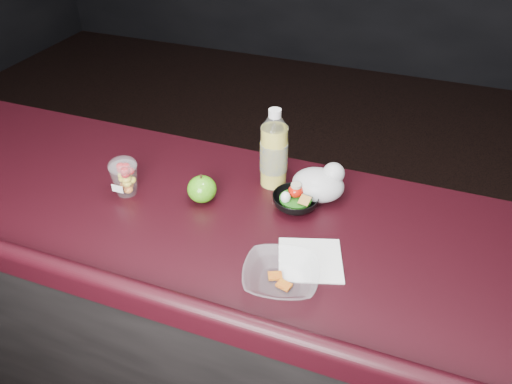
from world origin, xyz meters
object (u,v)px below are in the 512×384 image
Objects in this scene: green_apple at (202,189)px; snack_bowl at (295,200)px; lemonade_bottle at (274,154)px; takeout_bowl at (281,276)px; fruit_cup at (124,176)px.

green_apple is 0.27m from snack_bowl.
lemonade_bottle reaches higher than takeout_bowl.
fruit_cup reaches higher than snack_bowl.
lemonade_bottle is 1.46× the size of snack_bowl.
green_apple is at bearing 143.70° from takeout_bowl.
takeout_bowl is (0.55, -0.19, -0.04)m from fruit_cup.
takeout_bowl is at bearing -68.57° from lemonade_bottle.
lemonade_bottle is 2.09× the size of fruit_cup.
snack_bowl is at bearing 12.49° from fruit_cup.
fruit_cup is at bearing -168.66° from green_apple.
lemonade_bottle is 0.45m from fruit_cup.
lemonade_bottle is at bearing 111.43° from takeout_bowl.
green_apple is at bearing -136.84° from lemonade_bottle.
fruit_cup is 0.55× the size of takeout_bowl.
fruit_cup is 0.24m from green_apple.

